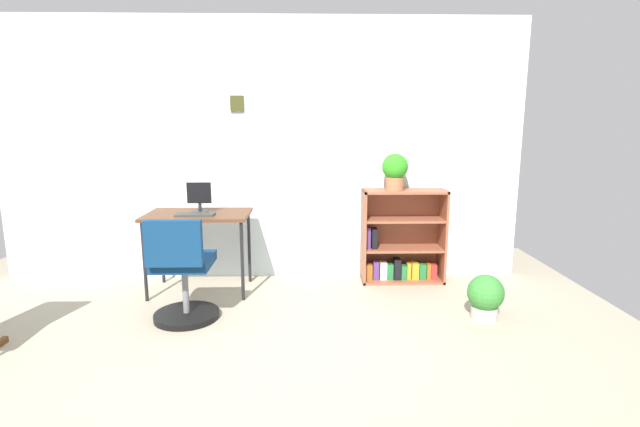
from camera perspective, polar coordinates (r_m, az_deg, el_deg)
The scene contains 9 objects.
ground_plane at distance 3.06m, azimuth -10.69°, elevation -19.97°, with size 6.24×6.24×0.00m, color #A19780.
wall_back at distance 4.77m, azimuth -7.13°, elevation 7.50°, with size 5.20×0.12×2.57m.
desk at distance 4.47m, azimuth -14.53°, elevation -0.78°, with size 0.94×0.58×0.75m.
monitor at distance 4.47m, azimuth -14.40°, elevation 1.90°, with size 0.22×0.15×0.28m.
keyboard at distance 4.34m, azimuth -14.87°, elevation -0.13°, with size 0.34×0.13×0.02m, color #353732.
office_chair at distance 3.88m, azimuth -16.31°, elevation -7.35°, with size 0.52×0.55×0.86m.
bookshelf_low at distance 4.78m, azimuth 9.75°, elevation -3.30°, with size 0.81×0.30×0.92m.
potted_plant_on_shelf at distance 4.59m, azimuth 9.06°, elevation 5.20°, with size 0.25×0.25×0.35m.
potted_plant_floor at distance 4.07m, azimuth 19.40°, elevation -9.37°, with size 0.29×0.29×0.36m.
Camera 1 is at (0.47, -2.59, 1.56)m, focal length 26.44 mm.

